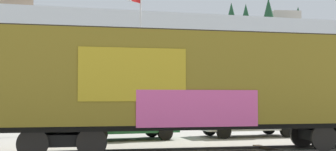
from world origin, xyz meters
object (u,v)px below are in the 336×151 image
at_px(freight_car, 207,82).
at_px(flagpole, 137,35).
at_px(parked_car_silver, 246,118).
at_px(parked_car_green, 127,120).

height_order(freight_car, flagpole, flagpole).
bearing_deg(parked_car_silver, parked_car_green, -178.35).
height_order(flagpole, parked_car_silver, flagpole).
distance_m(flagpole, parked_car_silver, 8.87).
xyz_separation_m(flagpole, parked_car_silver, (3.94, -6.46, -4.62)).
relative_size(flagpole, parked_car_silver, 1.85).
xyz_separation_m(freight_car, parked_car_green, (-1.80, 5.20, -1.46)).
bearing_deg(flagpole, parked_car_silver, -58.61).
distance_m(parked_car_green, parked_car_silver, 5.67).
bearing_deg(freight_car, flagpole, 90.36).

